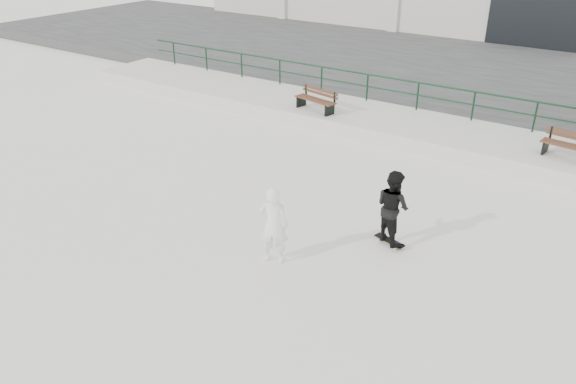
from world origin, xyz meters
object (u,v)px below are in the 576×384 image
Objects in this scene: bench_right at (572,146)px; skateboard at (389,241)px; bench_left at (316,100)px; standing_skater at (393,207)px; seated_skater at (273,225)px.

bench_right is 2.12× the size of skateboard.
bench_left reaches higher than skateboard.
skateboard is at bearing -37.42° from standing_skater.
skateboard is 0.46× the size of standing_skater.
bench_left is at bearing 149.05° from skateboard.
skateboard is (5.75, -6.07, -0.81)m from bench_left.
standing_skater is (5.75, -6.07, 0.09)m from bench_left.
bench_right is 6.96m from standing_skater.
skateboard is 0.90m from standing_skater.
standing_skater is (0.00, -0.00, 0.90)m from skateboard.
standing_skater reaches higher than bench_right.
seated_skater is (-1.81, -2.08, -0.08)m from standing_skater.
skateboard is at bearing -104.11° from bench_right.
bench_left is 8.40m from skateboard.
skateboard is 0.45× the size of seated_skater.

